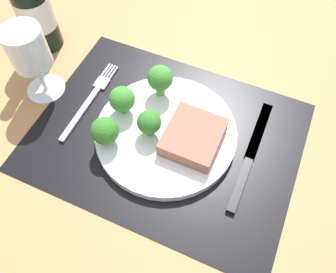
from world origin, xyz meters
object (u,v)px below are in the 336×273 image
object	(u,v)px
steak	(193,136)
wine_glass	(29,52)
plate	(166,133)
knife	(248,162)
fork	(90,99)
wine_bottle	(32,5)

from	to	relation	value
steak	wine_glass	world-z (taller)	wine_glass
plate	steak	bearing A→B (deg)	0.55
steak	knife	size ratio (longest dim) A/B	0.43
fork	wine_bottle	xyz separation A→B (cm)	(-16.29, 9.62, 8.97)
plate	steak	world-z (taller)	steak
fork	knife	world-z (taller)	knife
knife	wine_glass	xyz separation A→B (cm)	(-40.33, -0.01, 9.11)
steak	knife	world-z (taller)	steak
plate	steak	xyz separation A→B (cm)	(4.99, 0.05, 2.17)
plate	fork	world-z (taller)	plate
plate	wine_glass	size ratio (longest dim) A/B	1.71
wine_bottle	fork	bearing A→B (deg)	-30.57
wine_glass	fork	bearing A→B (deg)	5.52
plate	wine_bottle	size ratio (longest dim) A/B	0.86
plate	fork	bearing A→B (deg)	174.98
knife	wine_bottle	size ratio (longest dim) A/B	0.81
fork	steak	bearing A→B (deg)	-2.71
fork	knife	xyz separation A→B (cm)	(30.97, -0.89, 0.05)
steak	wine_bottle	size ratio (longest dim) A/B	0.35
wine_bottle	wine_glass	world-z (taller)	wine_bottle
plate	wine_glass	world-z (taller)	wine_glass
plate	knife	xyz separation A→B (cm)	(14.78, 0.53, -0.50)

